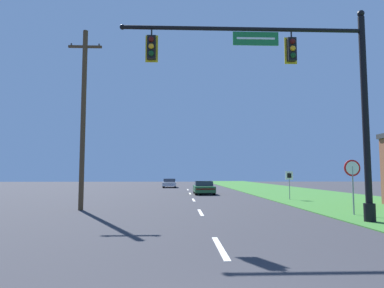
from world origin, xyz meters
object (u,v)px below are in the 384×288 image
object	(u,v)px
far_car	(170,183)
route_sign_post	(289,179)
car_ahead	(204,188)
stop_sign	(352,174)
signal_mast	(307,90)
utility_pole_near	(83,115)

from	to	relation	value
far_car	route_sign_post	xyz separation A→B (m)	(9.35, -23.23, 0.92)
car_ahead	stop_sign	size ratio (longest dim) A/B	1.70
far_car	stop_sign	world-z (taller)	stop_sign
signal_mast	route_sign_post	distance (m)	12.43
stop_sign	signal_mast	bearing A→B (deg)	-142.07
car_ahead	stop_sign	bearing A→B (deg)	-71.12
route_sign_post	signal_mast	bearing A→B (deg)	-104.32
signal_mast	stop_sign	distance (m)	4.99
utility_pole_near	route_sign_post	bearing A→B (deg)	25.95
route_sign_post	far_car	bearing A→B (deg)	111.93
car_ahead	route_sign_post	size ratio (longest dim) A/B	2.10
utility_pole_near	car_ahead	bearing A→B (deg)	61.51
car_ahead	far_car	world-z (taller)	same
far_car	route_sign_post	distance (m)	25.06
signal_mast	utility_pole_near	bearing A→B (deg)	153.70
utility_pole_near	far_car	bearing A→B (deg)	82.62
stop_sign	route_sign_post	size ratio (longest dim) A/B	1.23
signal_mast	far_car	size ratio (longest dim) A/B	2.30
utility_pole_near	stop_sign	bearing A→B (deg)	-12.12
far_car	signal_mast	bearing A→B (deg)	-79.52
far_car	route_sign_post	bearing A→B (deg)	-68.07
signal_mast	route_sign_post	size ratio (longest dim) A/B	4.96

